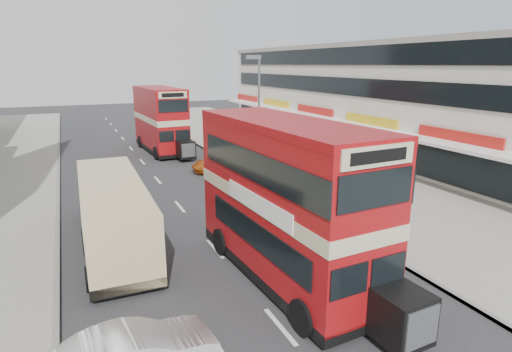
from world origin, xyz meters
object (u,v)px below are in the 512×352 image
street_lamp (258,107)px  car_right_b (222,163)px  cyclist (212,157)px  coach (113,210)px  car_right_a (238,170)px  bus_main (286,201)px  bus_second (160,119)px  pedestrian_near (318,176)px

street_lamp → car_right_b: bearing=124.2°
street_lamp → cyclist: (-1.85, 4.45, -4.13)m
coach → car_right_a: size_ratio=2.35×
car_right_a → car_right_b: (-0.26, 2.52, -0.00)m
coach → car_right_b: bearing=51.1°
bus_main → car_right_b: 16.31m
street_lamp → bus_main: 14.31m
cyclist → bus_second: bearing=109.0°
cyclist → bus_main: bearing=-98.7°
cyclist → coach: bearing=-123.6°
bus_second → pedestrian_near: bus_second is taller
bus_main → bus_second: bus_main is taller
car_right_a → coach: bearing=-42.0°
bus_second → pedestrian_near: (6.02, -16.36, -1.85)m
bus_main → cyclist: (3.08, 17.76, -2.27)m
bus_main → pedestrian_near: size_ratio=5.92×
bus_second → cyclist: bearing=104.8°
bus_second → car_right_b: bearing=102.0°
street_lamp → bus_second: 12.46m
pedestrian_near → street_lamp: bearing=-107.1°
bus_second → cyclist: size_ratio=4.98×
coach → car_right_a: 11.78m
bus_second → street_lamp: bearing=106.7°
bus_main → car_right_a: size_ratio=2.40×
car_right_a → bus_main: bearing=-7.9°
coach → cyclist: (8.44, 12.18, -0.88)m
pedestrian_near → cyclist: (-3.72, 9.23, -0.35)m
cyclist → street_lamp: bearing=-66.3°
street_lamp → bus_main: bearing=-110.3°
bus_second → car_right_a: bearing=100.0°
street_lamp → bus_main: street_lamp is taller
bus_second → coach: bearing=69.3°
street_lamp → cyclist: street_lamp is taller
coach → street_lamp: bearing=37.9°
bus_main → car_right_a: bearing=-107.9°
car_right_b → pedestrian_near: 8.13m
cyclist → pedestrian_near: bearing=-66.9°
bus_second → cyclist: (2.30, -7.13, -2.20)m
car_right_b → car_right_a: bearing=8.9°
street_lamp → car_right_a: 4.42m
coach → car_right_a: coach is taller
coach → car_right_b: 13.40m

